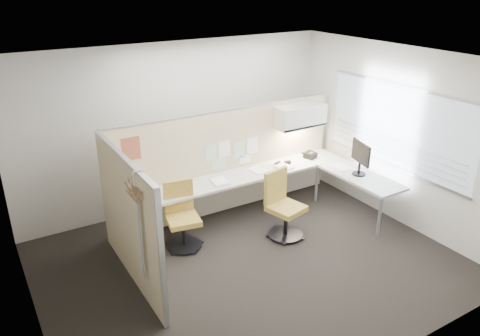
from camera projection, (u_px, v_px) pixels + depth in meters
floor at (249, 263)px, 6.59m from camera, size 5.50×4.50×0.01m
ceiling at (251, 62)px, 5.51m from camera, size 5.50×4.50×0.01m
wall_back at (178, 127)px, 7.82m from camera, size 5.50×0.02×2.80m
wall_front at (382, 254)px, 4.27m from camera, size 5.50×0.02×2.80m
wall_left at (21, 227)px, 4.73m from camera, size 0.02×4.50×2.80m
wall_right at (397, 136)px, 7.37m from camera, size 0.02×4.50×2.80m
window_pane at (397, 127)px, 7.30m from camera, size 0.01×2.80×1.30m
partition_back at (226, 162)px, 7.78m from camera, size 4.10×0.06×1.75m
partition_left at (129, 220)px, 5.93m from camera, size 0.06×2.20×1.75m
desk at (261, 182)px, 7.69m from camera, size 4.00×2.07×0.73m
overhead_bin at (300, 116)px, 8.01m from camera, size 0.90×0.36×0.38m
task_light_strip at (299, 128)px, 8.09m from camera, size 0.60×0.06×0.02m
pinned_papers at (231, 153)px, 7.73m from camera, size 1.01×0.00×0.47m
poster at (131, 149)px, 6.77m from camera, size 0.28×0.00×0.35m
chair_left at (182, 218)px, 6.85m from camera, size 0.53×0.55×0.98m
chair_right at (282, 207)px, 7.12m from camera, size 0.58×0.60×1.03m
monitor at (360, 156)px, 7.52m from camera, size 0.22×0.51×0.55m
phone at (310, 155)px, 8.31m from camera, size 0.26×0.25×0.12m
stapler at (277, 164)px, 8.01m from camera, size 0.15×0.09×0.05m
tape_dispenser at (288, 162)px, 8.05m from camera, size 0.10×0.06×0.06m
coat_hook at (135, 202)px, 5.21m from camera, size 0.18×0.44×1.34m
paper_stack_0 at (146, 199)px, 6.77m from camera, size 0.27×0.33×0.03m
paper_stack_1 at (184, 188)px, 7.14m from camera, size 0.27×0.33×0.02m
paper_stack_2 at (220, 182)px, 7.31m from camera, size 0.27×0.33×0.05m
paper_stack_3 at (258, 170)px, 7.78m from camera, size 0.25×0.32×0.02m
paper_stack_4 at (283, 167)px, 7.92m from camera, size 0.27×0.33×0.03m
paper_stack_5 at (341, 167)px, 7.90m from camera, size 0.25×0.32×0.02m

